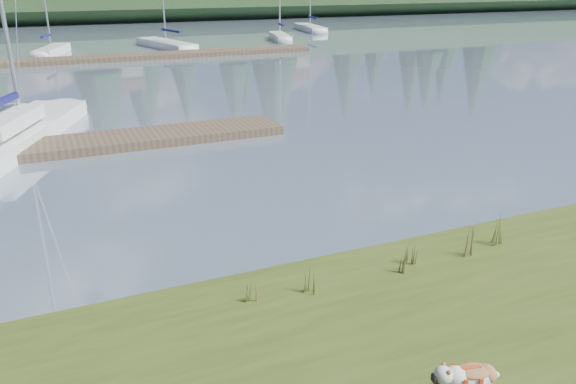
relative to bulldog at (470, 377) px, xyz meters
name	(u,v)px	position (x,y,z in m)	size (l,w,h in m)	color
ground	(100,61)	(-0.71, 35.65, -0.68)	(200.00, 200.00, 0.00)	gray
bulldog	(470,377)	(0.00, 0.00, 0.00)	(0.89, 0.46, 0.52)	silver
sailboat_main	(22,127)	(-5.26, 16.73, -0.26)	(5.77, 10.32, 14.69)	white
dock_near	(41,149)	(-4.71, 14.65, -0.53)	(16.00, 2.00, 0.30)	#4C3D2C
dock_far	(130,57)	(1.29, 35.65, -0.53)	(26.00, 2.20, 0.30)	#4C3D2C
sailboat_bg_2	(54,49)	(-3.32, 40.66, -0.34)	(3.03, 6.15, 9.36)	white
sailboat_bg_3	(162,43)	(4.69, 41.52, -0.35)	(3.68, 8.46, 12.19)	white
sailboat_bg_4	(279,36)	(15.33, 42.99, -0.35)	(2.57, 6.27, 9.28)	white
sailboat_bg_5	(308,27)	(21.64, 50.25, -0.36)	(2.75, 8.03, 11.28)	white
weed_0	(311,281)	(-0.73, 3.03, -0.09)	(0.17, 0.14, 0.55)	#475B23
weed_1	(405,260)	(1.15, 3.06, -0.11)	(0.17, 0.14, 0.53)	#475B23
weed_2	(469,242)	(2.60, 3.08, -0.05)	(0.17, 0.14, 0.66)	#475B23
weed_3	(251,289)	(-1.71, 3.25, -0.12)	(0.17, 0.14, 0.49)	#475B23
weed_4	(410,253)	(1.41, 3.26, -0.11)	(0.17, 0.14, 0.52)	#475B23
weed_5	(497,230)	(3.46, 3.27, -0.03)	(0.17, 0.14, 0.70)	#475B23
mud_lip	(288,279)	(-0.71, 4.05, -0.61)	(60.00, 0.50, 0.14)	#33281C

